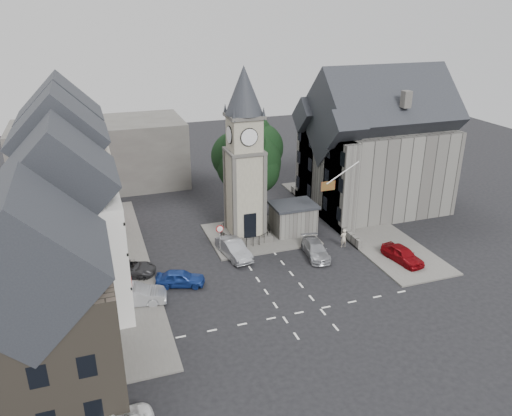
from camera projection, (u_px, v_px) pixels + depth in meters
name	position (u px, v px, depth m)	size (l,w,h in m)	color
ground	(275.00, 277.00, 41.55)	(120.00, 120.00, 0.00)	black
pavement_west	(115.00, 267.00, 42.99)	(6.00, 30.00, 0.14)	#595651
pavement_east	(354.00, 220.00, 52.15)	(6.00, 26.00, 0.14)	#595651
central_island	(260.00, 234.00, 48.97)	(10.00, 8.00, 0.16)	#595651
road_markings	(302.00, 312.00, 36.74)	(20.00, 8.00, 0.01)	silver
clock_tower	(245.00, 157.00, 45.46)	(4.86, 4.86, 16.25)	#4C4944
stone_shelter	(293.00, 218.00, 48.98)	(4.30, 3.30, 3.08)	#56534F
town_tree	(248.00, 153.00, 50.88)	(7.20, 7.20, 10.80)	black
warning_sign_post	(220.00, 234.00, 44.57)	(0.70, 0.19, 2.85)	black
terrace_pink	(67.00, 165.00, 48.36)	(8.10, 7.60, 12.80)	tan
terrace_cream	(67.00, 192.00, 41.36)	(8.10, 7.60, 12.80)	#F1E3C9
terrace_tudor	(67.00, 236.00, 34.52)	(8.10, 7.60, 12.00)	silver
building_sw_stone	(39.00, 323.00, 26.51)	(8.60, 7.60, 10.40)	#474035
backdrop_west	(101.00, 155.00, 60.89)	(20.00, 10.00, 8.00)	#4C4944
east_building	(374.00, 153.00, 53.51)	(14.40, 11.40, 12.60)	#56534F
east_boundary_wall	(322.00, 213.00, 52.91)	(0.40, 16.00, 0.90)	#56534F
flagpole	(343.00, 173.00, 44.81)	(3.68, 0.10, 2.74)	white
car_west_blue	(180.00, 278.00, 40.00)	(1.57, 3.91, 1.33)	navy
car_west_silver	(134.00, 295.00, 37.46)	(1.67, 4.79, 1.58)	#A3A6AB
car_west_grey	(128.00, 269.00, 41.47)	(2.12, 4.60, 1.28)	#2E2E30
car_island_silver	(234.00, 249.00, 44.53)	(1.64, 4.71, 1.55)	gray
car_island_east	(316.00, 249.00, 44.71)	(1.83, 4.49, 1.30)	#9B9DA2
car_east_red	(402.00, 255.00, 43.66)	(1.70, 4.24, 1.44)	maroon
pedestrian	(343.00, 238.00, 46.28)	(0.66, 0.43, 1.80)	beige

